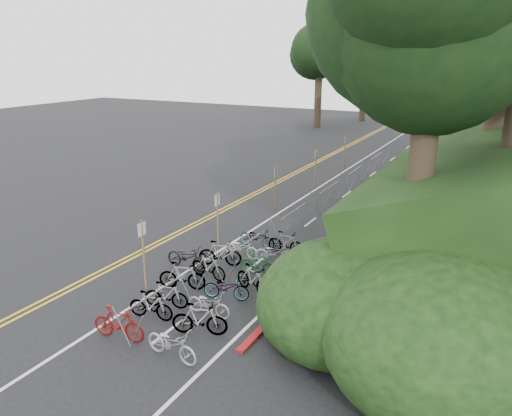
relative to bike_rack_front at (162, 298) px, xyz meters
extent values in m
plane|color=black|center=(-2.68, 1.69, -0.93)|extent=(120.00, 120.00, 0.00)
cube|color=gold|center=(-4.83, 11.69, -0.93)|extent=(0.12, 80.00, 0.01)
cube|color=gold|center=(-4.53, 11.69, -0.93)|extent=(0.12, 80.00, 0.01)
cube|color=silver|center=(-1.68, 11.69, -0.93)|extent=(0.12, 80.00, 0.01)
cube|color=silver|center=(2.52, 11.69, -0.93)|extent=(0.12, 80.00, 0.01)
cube|color=silver|center=(0.42, -0.31, -0.93)|extent=(0.10, 1.60, 0.01)
cube|color=silver|center=(0.42, 5.69, -0.93)|extent=(0.10, 1.60, 0.01)
cube|color=silver|center=(0.42, 11.69, -0.93)|extent=(0.10, 1.60, 0.01)
cube|color=silver|center=(0.42, 17.69, -0.93)|extent=(0.10, 1.60, 0.01)
cube|color=silver|center=(0.42, 23.69, -0.93)|extent=(0.10, 1.60, 0.01)
cube|color=silver|center=(0.42, 29.69, -0.93)|extent=(0.10, 1.60, 0.01)
cube|color=silver|center=(0.42, 35.69, -0.93)|extent=(0.10, 1.60, 0.01)
cube|color=maroon|center=(3.02, 13.69, -0.88)|extent=(0.25, 28.00, 0.10)
cube|color=#382819|center=(3.72, 23.69, -0.85)|extent=(1.40, 44.00, 0.16)
ellipsoid|color=#284C19|center=(4.52, 4.69, 0.11)|extent=(2.00, 2.80, 1.60)
ellipsoid|color=#284C19|center=(5.32, 9.69, 0.62)|extent=(2.60, 3.64, 2.08)
ellipsoid|color=#284C19|center=(6.52, 15.69, 1.06)|extent=(2.20, 3.08, 1.76)
ellipsoid|color=#284C19|center=(5.12, 21.69, 0.63)|extent=(3.00, 4.20, 2.40)
ellipsoid|color=#284C19|center=(5.82, 27.69, 0.79)|extent=(2.40, 3.36, 1.92)
ellipsoid|color=#284C19|center=(7.12, 31.69, 1.48)|extent=(2.80, 3.92, 2.24)
ellipsoid|color=#284C19|center=(4.32, 7.69, -0.03)|extent=(1.80, 2.52, 1.44)
ellipsoid|color=#284C19|center=(7.32, 19.69, 1.67)|extent=(3.20, 4.48, 2.56)
ellipsoid|color=black|center=(5.32, 2.19, 0.28)|extent=(5.28, 6.16, 3.52)
ellipsoid|color=black|center=(8.32, 1.19, 0.50)|extent=(6.24, 7.28, 4.16)
cylinder|color=#2D2319|center=(6.82, 4.69, 3.35)|extent=(0.83, 0.83, 6.17)
cylinder|color=#2D2319|center=(8.32, 13.69, 5.12)|extent=(0.88, 0.88, 7.11)
cylinder|color=#2D2319|center=(-11.68, 43.69, 2.15)|extent=(0.83, 0.83, 6.17)
ellipsoid|color=black|center=(-11.68, 43.69, 7.76)|extent=(8.43, 8.43, 8.01)
cylinder|color=#2D2319|center=(-8.68, 51.69, 1.91)|extent=(0.80, 0.80, 5.69)
ellipsoid|color=black|center=(-8.68, 51.69, 6.97)|extent=(7.38, 7.38, 7.01)
cylinder|color=gray|center=(0.00, 0.00, 0.32)|extent=(0.05, 3.36, 0.05)
cylinder|color=gray|center=(-0.28, -1.58, -0.31)|extent=(0.63, 0.04, 1.23)
cylinder|color=gray|center=(0.28, -1.58, -0.31)|extent=(0.63, 0.04, 1.23)
cylinder|color=gray|center=(-0.28, 1.58, -0.31)|extent=(0.63, 0.04, 1.23)
cylinder|color=gray|center=(0.28, 1.58, -0.31)|extent=(0.63, 0.04, 1.23)
cylinder|color=gray|center=(0.32, 4.69, 0.22)|extent=(0.05, 3.00, 0.05)
cylinder|color=gray|center=(0.04, 3.29, -0.36)|extent=(0.58, 0.04, 1.13)
cylinder|color=gray|center=(0.60, 3.29, -0.36)|extent=(0.58, 0.04, 1.13)
cylinder|color=gray|center=(0.04, 6.09, -0.36)|extent=(0.58, 0.04, 1.13)
cylinder|color=gray|center=(0.60, 6.09, -0.36)|extent=(0.58, 0.04, 1.13)
cylinder|color=gray|center=(0.32, 9.69, 0.22)|extent=(0.05, 3.00, 0.05)
cylinder|color=gray|center=(0.04, 8.29, -0.36)|extent=(0.58, 0.04, 1.13)
cylinder|color=gray|center=(0.60, 8.29, -0.36)|extent=(0.58, 0.04, 1.13)
cylinder|color=gray|center=(0.04, 11.09, -0.36)|extent=(0.58, 0.04, 1.13)
cylinder|color=gray|center=(0.60, 11.09, -0.36)|extent=(0.58, 0.04, 1.13)
cylinder|color=gray|center=(0.32, 14.69, 0.22)|extent=(0.05, 3.00, 0.05)
cylinder|color=gray|center=(0.04, 13.29, -0.36)|extent=(0.58, 0.04, 1.13)
cylinder|color=gray|center=(0.60, 13.29, -0.36)|extent=(0.58, 0.04, 1.13)
cylinder|color=gray|center=(0.04, 16.09, -0.36)|extent=(0.58, 0.04, 1.13)
cylinder|color=gray|center=(0.60, 16.09, -0.36)|extent=(0.58, 0.04, 1.13)
cylinder|color=gray|center=(0.32, 19.69, 0.22)|extent=(0.05, 3.00, 0.05)
cylinder|color=gray|center=(0.04, 18.29, -0.36)|extent=(0.58, 0.04, 1.13)
cylinder|color=gray|center=(0.60, 18.29, -0.36)|extent=(0.58, 0.04, 1.13)
cylinder|color=gray|center=(0.04, 21.09, -0.36)|extent=(0.58, 0.04, 1.13)
cylinder|color=gray|center=(0.60, 21.09, -0.36)|extent=(0.58, 0.04, 1.13)
cylinder|color=gray|center=(0.32, 24.69, 0.22)|extent=(0.05, 3.00, 0.05)
cylinder|color=gray|center=(0.04, 23.29, -0.36)|extent=(0.58, 0.04, 1.13)
cylinder|color=gray|center=(0.60, 23.29, -0.36)|extent=(0.58, 0.04, 1.13)
cylinder|color=gray|center=(0.04, 26.09, -0.36)|extent=(0.58, 0.04, 1.13)
cylinder|color=gray|center=(0.60, 26.09, -0.36)|extent=(0.58, 0.04, 1.13)
cylinder|color=brown|center=(-2.15, 1.71, 0.42)|extent=(0.08, 0.08, 2.71)
cube|color=silver|center=(-2.15, 1.71, 1.43)|extent=(0.02, 0.40, 0.50)
cylinder|color=brown|center=(-2.08, 6.69, 0.32)|extent=(0.08, 0.08, 2.50)
cube|color=silver|center=(-2.08, 6.69, 1.22)|extent=(0.02, 0.40, 0.50)
cylinder|color=brown|center=(-2.08, 12.69, 0.32)|extent=(0.08, 0.08, 2.50)
cube|color=silver|center=(-2.08, 12.69, 1.22)|extent=(0.02, 0.40, 0.50)
cylinder|color=brown|center=(-2.08, 18.69, 0.32)|extent=(0.08, 0.08, 2.50)
cube|color=silver|center=(-2.08, 18.69, 1.22)|extent=(0.02, 0.40, 0.50)
cylinder|color=brown|center=(-2.08, 24.69, 0.32)|extent=(0.08, 0.08, 2.50)
cube|color=silver|center=(-2.08, 24.69, 1.22)|extent=(0.02, 0.40, 0.50)
imported|color=black|center=(-1.83, 3.91, -0.43)|extent=(0.75, 1.95, 1.01)
imported|color=maroon|center=(-0.62, -1.36, -0.39)|extent=(0.73, 1.86, 1.09)
imported|color=#9E9EA3|center=(1.43, -1.42, -0.45)|extent=(0.84, 1.91, 0.97)
imported|color=slate|center=(-0.55, 0.07, -0.45)|extent=(0.69, 1.67, 0.98)
imported|color=slate|center=(1.42, 0.03, -0.40)|extent=(1.10, 1.85, 1.07)
imported|color=slate|center=(-0.57, 0.93, -0.46)|extent=(0.86, 1.65, 0.95)
imported|color=#9E9EA3|center=(1.02, 1.16, -0.50)|extent=(0.59, 1.65, 0.86)
imported|color=slate|center=(-0.92, 2.33, -0.40)|extent=(1.05, 1.86, 1.08)
imported|color=slate|center=(0.93, 2.43, -0.49)|extent=(1.00, 1.78, 0.88)
imported|color=slate|center=(-0.56, 3.56, -0.44)|extent=(0.65, 1.70, 0.99)
imported|color=slate|center=(1.53, 3.29, -0.40)|extent=(1.12, 1.83, 1.06)
imported|color=slate|center=(-0.81, 4.81, -0.39)|extent=(1.10, 1.87, 1.09)
imported|color=#144C1E|center=(0.98, 4.75, -0.46)|extent=(0.54, 1.60, 0.94)
imported|color=beige|center=(-0.48, 6.02, -0.51)|extent=(0.58, 1.63, 0.85)
imported|color=#9E9EA3|center=(1.01, 6.18, -0.50)|extent=(1.02, 1.74, 0.86)
imported|color=slate|center=(-0.41, 7.33, -0.48)|extent=(0.66, 1.76, 0.92)
imported|color=slate|center=(1.04, 7.28, -0.44)|extent=(0.54, 1.67, 0.99)
camera|label=1|loc=(9.40, -11.29, 7.55)|focal=35.00mm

